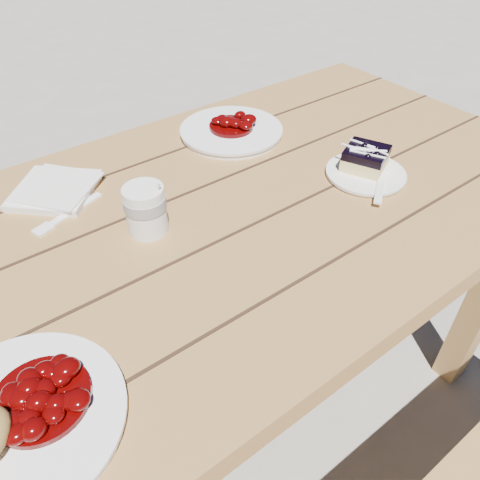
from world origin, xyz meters
TOP-DOWN VIEW (x-y plane):
  - ground at (0.00, 0.00)m, footprint 60.00×60.00m
  - picnic_table at (0.00, -0.00)m, footprint 2.00×1.55m
  - main_plate at (-0.21, -0.22)m, footprint 0.25×0.25m
  - goulash_stew at (-0.18, -0.21)m, footprint 0.12×0.12m
  - dessert_plate at (0.55, -0.09)m, footprint 0.16×0.16m
  - blueberry_cake at (0.56, -0.08)m, footprint 0.11×0.11m
  - fork_dessert at (0.53, -0.15)m, footprint 0.15×0.11m
  - coffee_cup at (0.10, 0.02)m, footprint 0.07×0.07m
  - napkin_stack at (0.00, 0.24)m, footprint 0.21×0.21m
  - fork_table at (0.01, 0.16)m, footprint 0.16×0.07m
  - second_plate at (0.43, 0.23)m, footprint 0.24×0.24m
  - second_stew at (0.43, 0.23)m, footprint 0.11×0.11m

SIDE VIEW (x-z plane):
  - ground at x=0.00m, z-range 0.00..0.00m
  - picnic_table at x=0.00m, z-range 0.21..0.96m
  - fork_table at x=0.01m, z-range 0.75..0.75m
  - dessert_plate at x=0.55m, z-range 0.75..0.76m
  - napkin_stack at x=0.00m, z-range 0.75..0.76m
  - main_plate at x=-0.21m, z-range 0.75..0.77m
  - second_plate at x=0.43m, z-range 0.75..0.77m
  - fork_dessert at x=0.53m, z-range 0.76..0.76m
  - blueberry_cake at x=0.56m, z-range 0.76..0.81m
  - goulash_stew at x=-0.18m, z-range 0.77..0.81m
  - second_stew at x=0.43m, z-range 0.77..0.81m
  - coffee_cup at x=0.10m, z-range 0.75..0.84m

